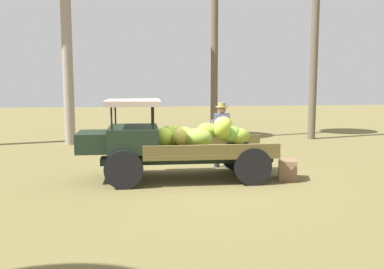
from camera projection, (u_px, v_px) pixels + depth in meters
name	position (u px, v px, depth m)	size (l,w,h in m)	color
ground_plane	(191.00, 177.00, 9.92)	(60.00, 60.00, 0.00)	olive
truck	(169.00, 141.00, 9.70)	(4.51, 1.81, 1.86)	black
farmer	(222.00, 131.00, 11.00)	(0.54, 0.50, 1.72)	#3E414A
wooden_crate	(287.00, 169.00, 9.73)	(0.55, 0.41, 0.46)	#88654A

